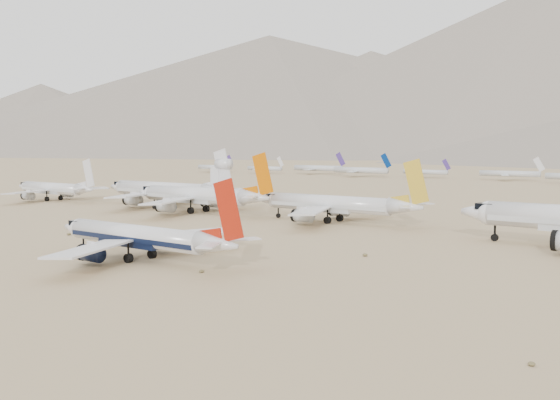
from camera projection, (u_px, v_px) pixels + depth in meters
name	position (u px, v px, depth m)	size (l,w,h in m)	color
ground	(99.00, 258.00, 114.22)	(7000.00, 7000.00, 0.00)	#927D55
main_airliner	(142.00, 237.00, 111.00)	(43.89, 42.87, 15.49)	silver
row2_gold_tail	(336.00, 205.00, 167.26)	(49.25, 48.17, 17.54)	silver
row2_orange_tail	(200.00, 196.00, 192.01)	(52.96, 51.81, 18.89)	silver
row2_white_trijet	(168.00, 190.00, 213.60)	(56.28, 55.01, 19.94)	silver
row2_white_twin	(54.00, 189.00, 236.15)	(45.52, 44.54, 16.26)	silver
distant_storage_row	(515.00, 174.00, 374.71)	(504.10, 63.46, 14.51)	silver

